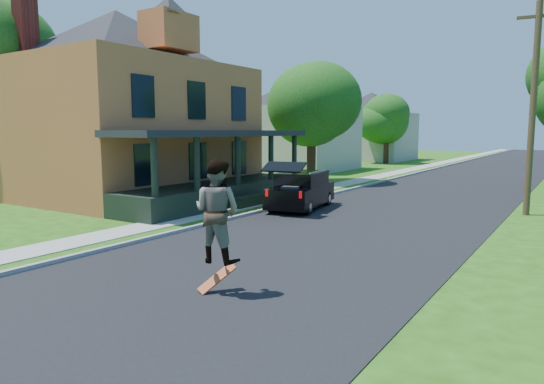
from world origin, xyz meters
The scene contains 14 objects.
ground centered at (0.00, 0.00, 0.00)m, with size 140.00×140.00×0.00m, color #254E0F.
street centered at (0.00, 20.00, 0.00)m, with size 8.00×120.00×0.02m, color black.
curb centered at (-4.05, 20.00, 0.00)m, with size 0.15×120.00×0.12m, color gray.
sidewalk centered at (-5.60, 20.00, 0.00)m, with size 1.30×120.00×0.03m, color gray.
front_walk centered at (-9.50, 6.00, 0.00)m, with size 6.50×1.20×0.03m, color gray.
main_house centered at (-12.80, 5.99, 4.92)m, with size 15.56×15.56×10.10m.
neighbor_house_mid centered at (-13.50, 24.00, 4.19)m, with size 12.78×12.78×8.30m.
neighbor_house_far centered at (-13.50, 40.00, 4.19)m, with size 12.78×12.78×8.30m.
black_suv centered at (-3.20, 6.72, 0.76)m, with size 2.31×4.46×1.98m.
skateboarder centered at (0.51, -3.00, 1.60)m, with size 1.02×0.83×1.95m.
skateboard centered at (0.45, -2.95, 0.26)m, with size 0.56×0.67×0.54m.
tree_left_mid centered at (-7.63, 15.70, 5.02)m, with size 5.41×5.42×7.68m.
tree_left_far centered at (-9.98, 35.03, 4.56)m, with size 5.43×5.17×7.07m.
utility_pole_near centered at (4.50, 10.06, 3.95)m, with size 1.42×0.25×7.65m.
Camera 1 is at (6.26, -9.95, 3.09)m, focal length 32.00 mm.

